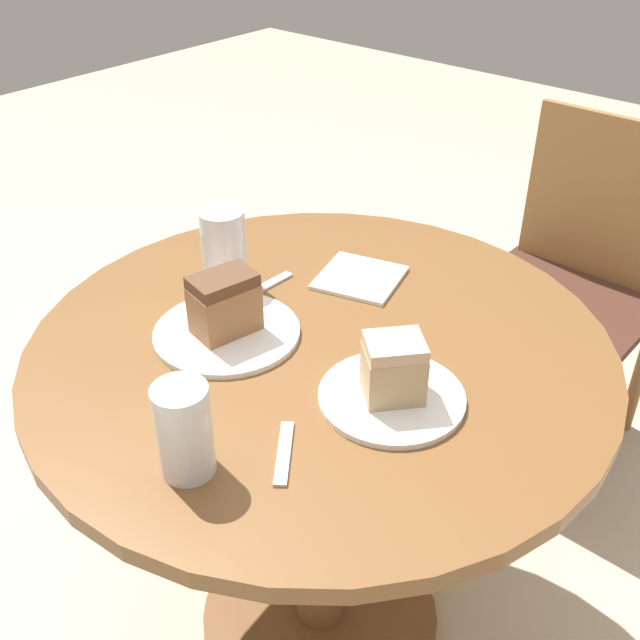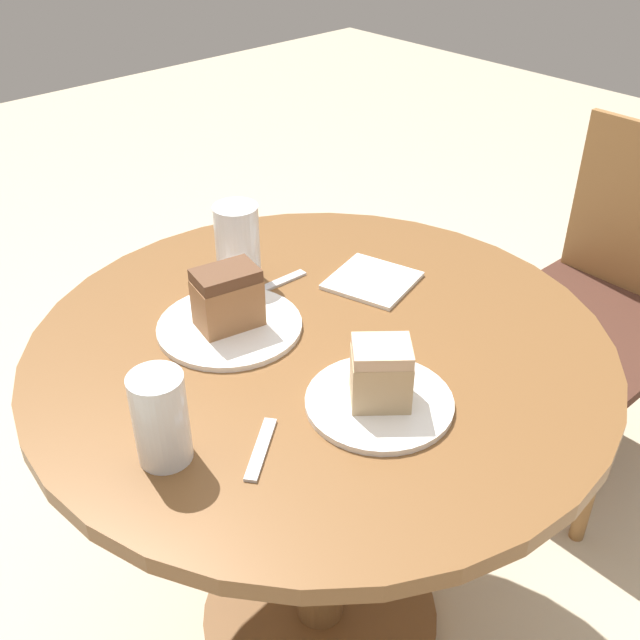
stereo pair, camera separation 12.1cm
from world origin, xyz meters
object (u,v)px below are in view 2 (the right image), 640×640
glass_lemonade (238,248)px  glass_water (161,422)px  cake_slice_near (227,298)px  plate_near (230,326)px  cake_slice_far (381,373)px  chair (604,304)px  plate_far (379,402)px

glass_lemonade → glass_water: size_ratio=1.10×
glass_water → cake_slice_near: bearing=127.3°
plate_near → cake_slice_far: bearing=8.0°
chair → glass_water: glass_water is taller
chair → cake_slice_far: bearing=-82.3°
glass_lemonade → plate_near: bearing=-43.3°
plate_far → glass_lemonade: size_ratio=1.47×
plate_near → glass_lemonade: bearing=136.7°
plate_near → glass_water: bearing=-52.7°
cake_slice_far → glass_water: bearing=-112.4°
cake_slice_far → glass_water: 0.31m
chair → cake_slice_far: (0.12, -0.95, 0.35)m
cake_slice_far → glass_lemonade: size_ratio=0.74×
plate_far → glass_water: bearing=-112.4°
glass_water → chair: bearing=90.0°
cake_slice_far → plate_far: bearing=-90.0°
chair → plate_far: chair is taller
plate_near → glass_water: 0.31m
glass_lemonade → chair: bearing=70.9°
chair → glass_lemonade: 1.00m
chair → plate_far: 1.01m
plate_far → cake_slice_near: bearing=-172.0°
plate_near → plate_far: 0.31m
chair → glass_lemonade: glass_lemonade is taller
plate_far → cake_slice_near: cake_slice_near is taller
plate_far → glass_lemonade: bearing=170.8°
plate_far → glass_water: glass_water is taller
cake_slice_far → plate_near: bearing=-172.0°
plate_far → glass_lemonade: glass_lemonade is taller
cake_slice_near → glass_water: glass_water is taller
plate_far → glass_lemonade: 0.44m
cake_slice_near → cake_slice_far: 0.31m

